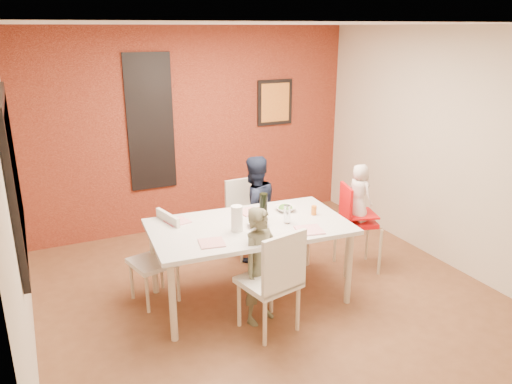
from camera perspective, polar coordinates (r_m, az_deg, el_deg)
name	(u,v)px	position (r m, az deg, el deg)	size (l,w,h in m)	color
ground	(268,295)	(5.35, 1.40, -11.68)	(4.50, 4.50, 0.00)	brown
ceiling	(271,24)	(4.62, 1.68, 18.66)	(4.50, 4.50, 0.02)	white
wall_back	(194,130)	(6.84, -7.06, 7.07)	(4.50, 0.02, 2.70)	beige
wall_front	(445,269)	(3.11, 20.76, -8.21)	(4.50, 0.02, 2.70)	beige
wall_left	(12,205)	(4.34, -26.08, -1.39)	(0.02, 4.50, 2.70)	beige
wall_right	(444,148)	(6.13, 20.71, 4.70)	(0.02, 4.50, 2.70)	beige
brick_accent_wall	(195,130)	(6.82, -7.00, 7.04)	(4.50, 0.02, 2.70)	maroon
picture_window_frame	(12,174)	(4.47, -26.07, 1.87)	(0.05, 1.70, 1.30)	black
picture_window_pane	(14,174)	(4.47, -25.88, 1.89)	(0.02, 1.55, 1.15)	black
glassblock_strip	(150,123)	(6.62, -11.98, 7.75)	(0.55, 0.03, 1.70)	silver
glassblock_surround	(150,123)	(6.61, -11.97, 7.75)	(0.60, 0.03, 1.76)	black
art_print_frame	(275,102)	(7.21, 2.16, 10.20)	(0.54, 0.03, 0.64)	black
art_print_canvas	(275,103)	(7.20, 2.22, 10.18)	(0.44, 0.01, 0.54)	orange
dining_table	(249,231)	(4.98, -0.77, -4.51)	(2.02, 1.22, 0.81)	silver
chair_near	(275,277)	(4.48, 2.18, -9.70)	(0.56, 0.56, 1.02)	silver
chair_far	(245,213)	(6.10, -1.22, -2.40)	(0.43, 0.43, 0.92)	silver
chair_left	(160,253)	(5.16, -10.90, -6.83)	(0.51, 0.51, 0.91)	silver
high_chair	(355,219)	(5.74, 11.24, -3.07)	(0.52, 0.52, 1.02)	red
child_near	(261,266)	(4.67, 0.55, -8.43)	(0.42, 0.27, 1.14)	brown
child_far	(254,209)	(5.85, -0.24, -1.99)	(0.62, 0.49, 1.28)	black
toddler	(359,193)	(5.64, 11.72, -0.10)	(0.32, 0.21, 0.65)	silver
plate_near_left	(212,243)	(4.55, -5.08, -5.81)	(0.22, 0.22, 0.01)	white
plate_far_mid	(249,212)	(5.27, -0.83, -2.24)	(0.21, 0.21, 0.01)	white
plate_near_right	(309,230)	(4.83, 6.12, -4.34)	(0.25, 0.25, 0.01)	white
plate_far_left	(178,221)	(5.07, -8.95, -3.34)	(0.21, 0.21, 0.01)	white
salad_bowl_a	(258,223)	(4.91, 0.22, -3.60)	(0.22, 0.22, 0.05)	silver
salad_bowl_b	(285,209)	(5.31, 3.38, -1.90)	(0.21, 0.21, 0.05)	white
wine_bottle	(263,208)	(4.95, 0.85, -1.85)	(0.08, 0.08, 0.30)	black
wine_glass_a	(256,226)	(4.67, -0.01, -3.94)	(0.06, 0.06, 0.18)	silver
wine_glass_b	(287,214)	(4.96, 3.57, -2.56)	(0.07, 0.07, 0.19)	white
paper_towel_roll	(237,219)	(4.76, -2.20, -3.05)	(0.11, 0.11, 0.25)	white
condiment_red	(263,217)	(4.94, 0.78, -2.93)	(0.04, 0.04, 0.14)	red
condiment_green	(265,217)	(4.97, 1.08, -2.85)	(0.03, 0.03, 0.13)	#296A23
condiment_brown	(259,214)	(5.02, 0.30, -2.54)	(0.04, 0.04, 0.14)	brown
sippy_cup	(314,210)	(5.22, 6.63, -2.09)	(0.06, 0.06, 0.10)	orange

